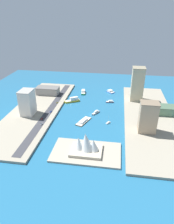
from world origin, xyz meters
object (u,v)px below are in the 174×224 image
catamaran_blue (110,91)px  barge_flat_brown (83,121)px  traffic_light_waterfront (60,99)px  opera_landmark (86,145)px  ferry_yellow_fast (73,100)px  office_block_beige (137,84)px  hotel_broad_white (27,102)px  patrol_launch_navy (110,102)px  pickup_red (42,118)px  yacht_sleek_gray (96,113)px  van_white (41,124)px  ferry_green_doubledeck (83,92)px  terminal_long_green (163,110)px  suv_black (58,96)px  carpark_squat_concrete (48,91)px  hatchback_blue (51,111)px  sailboat_small_white (108,123)px  apartment_midrise_tan (148,117)px  taxi_yellow_cab (57,102)px

catamaran_blue → barge_flat_brown: bearing=75.4°
traffic_light_waterfront → opera_landmark: bearing=117.1°
ferry_yellow_fast → opera_landmark: opera_landmark is taller
office_block_beige → hotel_broad_white: (158.17, 77.49, -9.44)m
patrol_launch_navy → pickup_red: (91.11, 78.15, 2.41)m
yacht_sleek_gray → van_white: (66.87, 49.32, 2.30)m
ferry_green_doubledeck → terminal_long_green: (-130.57, 70.32, 6.68)m
yacht_sleek_gray → suv_black: suv_black is taller
ferry_green_doubledeck → hotel_broad_white: (63.85, 101.04, 18.90)m
catamaran_blue → carpark_squat_concrete: bearing=16.6°
office_block_beige → pickup_red: office_block_beige is taller
pickup_red → yacht_sleek_gray: bearing=-154.8°
yacht_sleek_gray → hatchback_blue: (66.06, 11.13, 2.27)m
ferry_green_doubledeck → opera_landmark: (-33.09, 175.04, 8.35)m
yacht_sleek_gray → traffic_light_waterfront: 69.82m
ferry_green_doubledeck → yacht_sleek_gray: bearing=112.2°
office_block_beige → traffic_light_waterfront: (125.04, 26.73, -23.38)m
opera_landmark → hotel_broad_white: bearing=-37.4°
patrol_launch_navy → carpark_squat_concrete: size_ratio=0.35×
sailboat_small_white → opera_landmark: (19.71, 68.09, 9.55)m
barge_flat_brown → traffic_light_waterfront: (49.15, -57.60, 5.98)m
catamaran_blue → pickup_red: 154.38m
apartment_midrise_tan → opera_landmark: bearing=36.8°
catamaran_blue → carpark_squat_concrete: 116.25m
ferry_green_doubledeck → terminal_long_green: terminal_long_green is taller
apartment_midrise_tan → hatchback_blue: apartment_midrise_tan is taller
yacht_sleek_gray → taxi_yellow_cab: size_ratio=3.70×
patrol_launch_navy → catamaran_blue: size_ratio=0.84×
sailboat_small_white → office_block_beige: bearing=-116.5°
barge_flat_brown → catamaran_blue: bearing=-104.6°
ferry_green_doubledeck → suv_black: size_ratio=5.04×
hotel_broad_white → carpark_squat_concrete: (-2.52, -80.34, -11.78)m
ferry_green_doubledeck → apartment_midrise_tan: size_ratio=0.55×
office_block_beige → carpark_squat_concrete: office_block_beige is taller
ferry_green_doubledeck → apartment_midrise_tan: (-101.31, 123.95, 20.32)m
barge_flat_brown → traffic_light_waterfront: bearing=-49.5°
van_white → yacht_sleek_gray: bearing=-143.6°
traffic_light_waterfront → apartment_midrise_tan: bearing=150.8°
patrol_launch_navy → office_block_beige: office_block_beige is taller
barge_flat_brown → ferry_yellow_fast: ferry_yellow_fast is taller
office_block_beige → suv_black: (134.51, 4.75, -26.83)m
terminal_long_green → van_white: size_ratio=8.69×
pickup_red → suv_black: (0.63, -85.08, -0.04)m
sailboat_small_white → barge_flat_brown: sailboat_small_white is taller
sailboat_small_white → pickup_red: size_ratio=2.63×
barge_flat_brown → hotel_broad_white: hotel_broad_white is taller
carpark_squat_concrete → traffic_light_waterfront: size_ratio=6.28×
taxi_yellow_cab → opera_landmark: opera_landmark is taller
traffic_light_waterfront → opera_landmark: (-63.80, 124.77, 3.40)m
patrol_launch_navy → opera_landmark: size_ratio=0.42×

